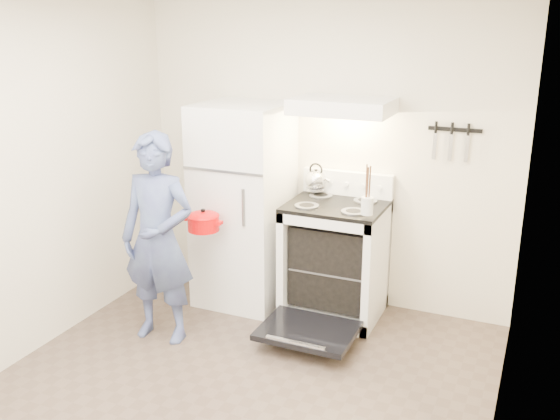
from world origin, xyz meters
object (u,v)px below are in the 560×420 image
(tea_kettle, at_px, (316,179))
(person, at_px, (158,239))
(refrigerator, at_px, (244,205))
(dutch_oven, at_px, (203,223))
(stove_body, at_px, (335,262))

(tea_kettle, bearing_deg, person, -126.58)
(refrigerator, height_order, tea_kettle, refrigerator)
(refrigerator, bearing_deg, dutch_oven, -99.71)
(stove_body, height_order, person, person)
(refrigerator, distance_m, person, 0.91)
(stove_body, bearing_deg, person, -140.35)
(tea_kettle, distance_m, person, 1.41)
(refrigerator, bearing_deg, stove_body, 1.77)
(stove_body, xyz_separation_m, tea_kettle, (-0.26, 0.21, 0.62))
(refrigerator, xyz_separation_m, tea_kettle, (0.55, 0.24, 0.23))
(person, xyz_separation_m, dutch_oven, (0.18, 0.35, 0.04))
(dutch_oven, bearing_deg, person, -117.21)
(refrigerator, xyz_separation_m, stove_body, (0.81, 0.02, -0.39))
(refrigerator, relative_size, stove_body, 1.85)
(tea_kettle, xyz_separation_m, dutch_oven, (-0.64, -0.76, -0.24))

